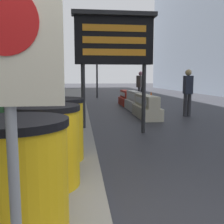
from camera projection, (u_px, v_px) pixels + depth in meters
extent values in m
cylinder|color=yellow|center=(17.00, 181.00, 2.07)|extent=(0.81, 0.81, 0.89)
cylinder|color=black|center=(14.00, 123.00, 2.01)|extent=(0.84, 0.84, 0.06)
cylinder|color=yellow|center=(45.00, 148.00, 3.05)|extent=(0.81, 0.81, 0.89)
cylinder|color=black|center=(43.00, 108.00, 2.99)|extent=(0.84, 0.84, 0.06)
cylinder|color=yellow|center=(57.00, 131.00, 4.02)|extent=(0.81, 0.81, 0.89)
cylinder|color=black|center=(56.00, 100.00, 3.96)|extent=(0.84, 0.84, 0.06)
cylinder|color=gray|center=(13.00, 168.00, 1.43)|extent=(0.06, 0.06, 1.54)
cube|color=beige|center=(5.00, 21.00, 1.31)|extent=(0.58, 0.04, 0.86)
cylinder|color=red|center=(3.00, 20.00, 1.29)|extent=(0.35, 0.01, 0.35)
cylinder|color=#28282B|center=(83.00, 100.00, 6.49)|extent=(0.10, 0.10, 1.74)
cylinder|color=#28282B|center=(144.00, 99.00, 6.67)|extent=(0.10, 0.10, 1.74)
cube|color=black|center=(114.00, 41.00, 6.39)|extent=(1.92, 0.24, 1.13)
cube|color=#28282B|center=(114.00, 14.00, 6.24)|extent=(2.04, 0.34, 0.10)
cube|color=orange|center=(115.00, 28.00, 6.23)|extent=(1.53, 0.02, 0.16)
cube|color=orange|center=(115.00, 40.00, 6.27)|extent=(1.53, 0.02, 0.16)
cube|color=orange|center=(115.00, 52.00, 6.30)|extent=(1.53, 0.02, 0.16)
cube|color=beige|center=(146.00, 112.00, 9.35)|extent=(0.65, 2.04, 0.40)
cube|color=beige|center=(147.00, 101.00, 9.29)|extent=(0.39, 2.04, 0.40)
cube|color=white|center=(141.00, 101.00, 9.27)|extent=(0.02, 1.63, 0.20)
cube|color=silver|center=(134.00, 105.00, 11.57)|extent=(0.52, 1.93, 0.41)
cube|color=silver|center=(134.00, 96.00, 11.51)|extent=(0.31, 1.93, 0.41)
cube|color=white|center=(130.00, 96.00, 11.49)|extent=(0.02, 1.54, 0.21)
cube|color=red|center=(126.00, 101.00, 13.57)|extent=(0.55, 1.71, 0.38)
cube|color=red|center=(126.00, 94.00, 13.52)|extent=(0.33, 1.71, 0.38)
cube|color=white|center=(123.00, 94.00, 13.50)|extent=(0.02, 1.37, 0.19)
cube|color=black|center=(151.00, 107.00, 12.41)|extent=(0.44, 0.44, 0.04)
cone|color=#EA560F|center=(151.00, 99.00, 12.36)|extent=(0.35, 0.35, 0.74)
cylinder|color=white|center=(151.00, 98.00, 12.35)|extent=(0.20, 0.20, 0.10)
cube|color=black|center=(140.00, 107.00, 12.70)|extent=(0.42, 0.42, 0.04)
cone|color=#EA560F|center=(140.00, 99.00, 12.65)|extent=(0.33, 0.33, 0.70)
cylinder|color=white|center=(140.00, 98.00, 12.64)|extent=(0.19, 0.19, 0.10)
cylinder|color=#2D2D30|center=(97.00, 70.00, 18.08)|extent=(0.12, 0.12, 3.85)
cube|color=black|center=(97.00, 47.00, 17.72)|extent=(0.28, 0.28, 0.84)
sphere|color=#360605|center=(97.00, 43.00, 17.54)|extent=(0.15, 0.15, 0.15)
sphere|color=gold|center=(97.00, 47.00, 17.58)|extent=(0.15, 0.15, 0.15)
sphere|color=black|center=(97.00, 51.00, 17.61)|extent=(0.15, 0.15, 0.15)
cylinder|color=#333338|center=(185.00, 105.00, 9.61)|extent=(0.14, 0.14, 0.83)
cylinder|color=#333338|center=(189.00, 105.00, 9.63)|extent=(0.14, 0.14, 0.83)
cube|color=#232838|center=(188.00, 85.00, 9.52)|extent=(0.33, 0.48, 0.66)
sphere|color=tan|center=(188.00, 73.00, 9.46)|extent=(0.23, 0.23, 0.23)
cylinder|color=#333338|center=(139.00, 95.00, 15.25)|extent=(0.14, 0.14, 0.85)
cylinder|color=#333338|center=(142.00, 95.00, 15.27)|extent=(0.14, 0.14, 0.85)
cube|color=#47423D|center=(141.00, 81.00, 15.16)|extent=(0.53, 0.51, 0.68)
sphere|color=#A16374|center=(141.00, 73.00, 15.10)|extent=(0.23, 0.23, 0.23)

